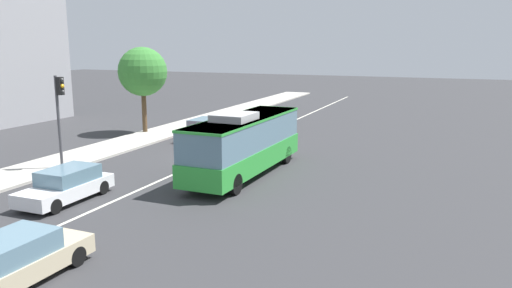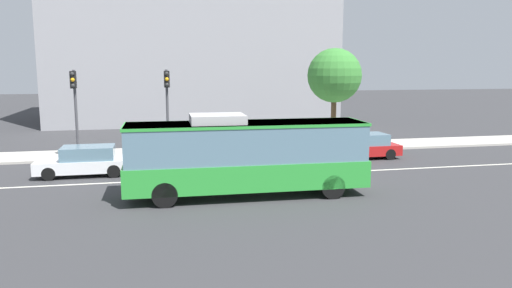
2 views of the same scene
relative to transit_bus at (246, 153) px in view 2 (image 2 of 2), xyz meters
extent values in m
plane|color=#333335|center=(3.46, 3.54, -1.81)|extent=(160.00, 160.00, 0.00)
cube|color=#B2ADA3|center=(3.46, 10.96, -1.74)|extent=(80.00, 3.47, 0.14)
cube|color=silver|center=(3.46, 3.54, -1.80)|extent=(76.00, 0.16, 0.01)
cube|color=green|center=(0.02, 0.00, -0.83)|extent=(10.05, 2.70, 1.10)
cube|color=slate|center=(0.02, 0.00, 0.50)|extent=(9.85, 2.62, 1.58)
cube|color=green|center=(0.02, 0.00, 1.23)|extent=(9.95, 2.68, 0.12)
cube|color=#B2B2B2|center=(-1.18, 0.02, 1.47)|extent=(2.24, 1.84, 0.36)
cylinder|color=black|center=(3.45, 1.03, -1.31)|extent=(1.01, 0.32, 1.00)
cylinder|color=black|center=(3.40, -1.17, -1.31)|extent=(1.01, 0.32, 1.00)
cylinder|color=black|center=(-3.35, 1.17, -1.31)|extent=(1.01, 0.32, 1.00)
cylinder|color=black|center=(-3.40, -1.03, -1.31)|extent=(1.01, 0.32, 1.00)
cube|color=white|center=(-7.19, 5.49, -1.29)|extent=(4.50, 1.80, 0.60)
cube|color=slate|center=(-6.94, 5.49, -0.67)|extent=(2.52, 1.66, 0.64)
cylinder|color=black|center=(-8.69, 4.69, -1.49)|extent=(0.64, 0.22, 0.64)
cylinder|color=black|center=(-8.69, 6.29, -1.49)|extent=(0.64, 0.22, 0.64)
cylinder|color=black|center=(-5.69, 4.69, -1.49)|extent=(0.64, 0.22, 0.64)
cylinder|color=black|center=(-5.69, 6.29, -1.49)|extent=(0.64, 0.22, 0.64)
cube|color=#B21919|center=(8.22, 6.90, -1.29)|extent=(4.51, 1.82, 0.60)
cube|color=slate|center=(8.47, 6.90, -0.67)|extent=(2.53, 1.66, 0.64)
cylinder|color=black|center=(6.72, 6.10, -1.49)|extent=(0.64, 0.22, 0.64)
cylinder|color=black|center=(6.72, 7.70, -1.49)|extent=(0.64, 0.22, 0.64)
cylinder|color=black|center=(9.72, 6.11, -1.49)|extent=(0.64, 0.22, 0.64)
cylinder|color=black|center=(9.72, 7.71, -1.49)|extent=(0.64, 0.22, 0.64)
cylinder|color=#47474C|center=(-2.87, 9.77, 0.79)|extent=(0.16, 0.16, 5.20)
cube|color=black|center=(-2.87, 9.49, 2.84)|extent=(0.32, 0.28, 0.96)
sphere|color=#2D2D2D|center=(-2.86, 9.34, 3.16)|extent=(0.22, 0.22, 0.22)
sphere|color=#F9A514|center=(-2.86, 9.34, 2.84)|extent=(0.22, 0.22, 0.22)
sphere|color=#2D2D2D|center=(-2.86, 9.34, 2.52)|extent=(0.22, 0.22, 0.22)
cylinder|color=#47474C|center=(-7.99, 9.58, 0.79)|extent=(0.16, 0.16, 5.20)
cube|color=black|center=(-8.01, 9.30, 2.84)|extent=(0.33, 0.30, 0.96)
sphere|color=#2D2D2D|center=(-8.02, 9.15, 3.16)|extent=(0.22, 0.22, 0.22)
sphere|color=#F9A514|center=(-8.02, 9.15, 2.84)|extent=(0.22, 0.22, 0.22)
sphere|color=#2D2D2D|center=(-8.02, 9.15, 2.52)|extent=(0.22, 0.22, 0.22)
cylinder|color=#4C3823|center=(8.52, 12.19, -0.12)|extent=(0.36, 0.36, 3.38)
sphere|color=#387F33|center=(8.52, 12.19, 2.96)|extent=(3.71, 3.71, 3.71)
cube|color=#939399|center=(0.41, 31.59, 8.39)|extent=(26.80, 15.32, 20.40)
cube|color=slate|center=(13.82, 31.63, 0.30)|extent=(0.12, 13.72, 1.50)
cube|color=slate|center=(13.82, 31.63, 3.70)|extent=(0.12, 13.72, 1.50)
cube|color=slate|center=(13.82, 31.63, 7.10)|extent=(0.12, 13.72, 1.50)
cube|color=slate|center=(13.82, 31.63, 10.50)|extent=(0.12, 13.72, 1.50)
camera|label=1|loc=(-23.76, -10.51, 5.10)|focal=35.34mm
camera|label=2|loc=(-3.77, -19.63, 3.59)|focal=34.29mm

